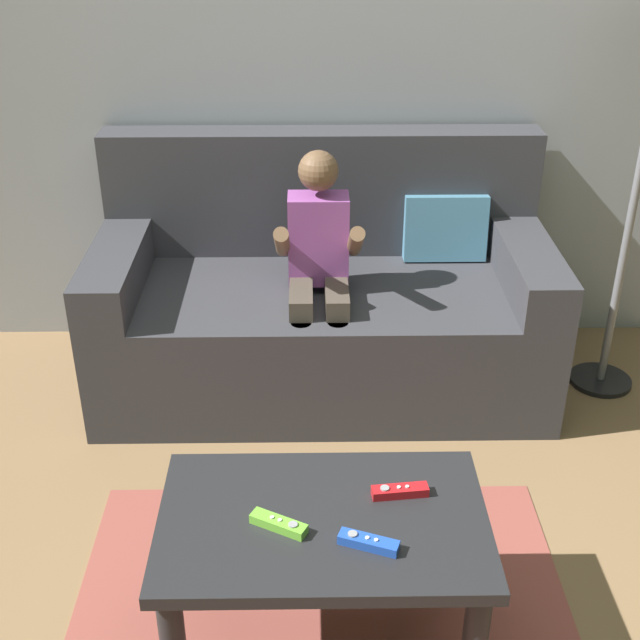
% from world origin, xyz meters
% --- Properties ---
extents(wall_back, '(4.68, 0.05, 2.50)m').
position_xyz_m(wall_back, '(0.00, 1.88, 1.25)').
color(wall_back, '#999EA8').
rests_on(wall_back, ground).
extents(couch, '(1.69, 0.80, 0.92)m').
position_xyz_m(couch, '(-0.06, 1.49, 0.32)').
color(couch, '#38383D').
rests_on(couch, ground).
extents(person_seated_on_couch, '(0.30, 0.37, 0.96)m').
position_xyz_m(person_seated_on_couch, '(-0.08, 1.31, 0.55)').
color(person_seated_on_couch, '#4C4238').
rests_on(person_seated_on_couch, ground).
extents(coffee_table, '(0.79, 0.50, 0.45)m').
position_xyz_m(coffee_table, '(-0.08, 0.14, 0.36)').
color(coffee_table, '#232326').
rests_on(coffee_table, ground).
extents(game_remote_red_near_edge, '(0.14, 0.05, 0.03)m').
position_xyz_m(game_remote_red_near_edge, '(0.11, 0.22, 0.46)').
color(game_remote_red_near_edge, red).
rests_on(game_remote_red_near_edge, coffee_table).
extents(game_remote_lime_center, '(0.14, 0.10, 0.03)m').
position_xyz_m(game_remote_lime_center, '(-0.19, 0.11, 0.46)').
color(game_remote_lime_center, '#72C638').
rests_on(game_remote_lime_center, coffee_table).
extents(game_remote_blue_far_corner, '(0.14, 0.08, 0.03)m').
position_xyz_m(game_remote_blue_far_corner, '(0.02, 0.05, 0.46)').
color(game_remote_blue_far_corner, blue).
rests_on(game_remote_blue_far_corner, coffee_table).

